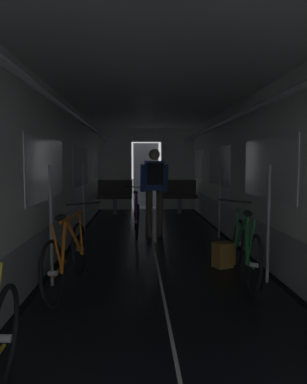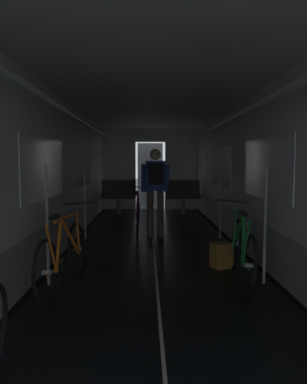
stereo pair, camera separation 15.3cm
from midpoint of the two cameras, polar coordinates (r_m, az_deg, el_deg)
train_car_shell at (r=5.73m, az=0.88°, el=7.30°), size 3.14×12.34×2.57m
bench_seat_far_left at (r=10.26m, az=-5.04°, el=-0.23°), size 0.98×0.51×0.95m
bench_seat_far_right at (r=10.29m, az=5.01°, el=-0.21°), size 0.98×0.51×0.95m
bicycle_green at (r=4.59m, az=14.46°, el=-8.71°), size 0.44×1.69×0.95m
bicycle_orange at (r=4.31m, az=-12.75°, el=-9.55°), size 0.46×1.69×0.95m
person_cyclist_aisle at (r=6.94m, az=0.92°, el=1.19°), size 0.54×0.39×1.69m
bicycle_purple_in_aisle at (r=7.26m, az=-1.87°, el=-3.67°), size 0.44×1.69×0.94m
backpack_on_floor at (r=5.16m, az=11.37°, el=-9.61°), size 0.32×0.29×0.34m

